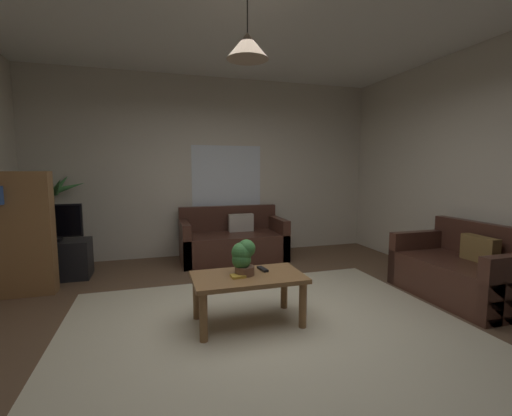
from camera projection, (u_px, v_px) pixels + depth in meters
floor at (265, 326)px, 3.15m from camera, size 5.54×5.60×0.02m
rug at (273, 335)px, 2.96m from camera, size 3.60×3.08×0.01m
wall_back at (212, 167)px, 5.68m from camera, size 5.66×0.06×2.89m
wall_right at (507, 167)px, 3.78m from camera, size 0.06×5.60×2.89m
window_pane at (227, 179)px, 5.74m from camera, size 1.16×0.01×1.12m
couch_under_window at (233, 242)px, 5.40m from camera, size 1.60×0.81×0.82m
couch_right_side at (462, 273)px, 3.80m from camera, size 0.81×1.35×0.82m
coffee_table at (248, 283)px, 3.15m from camera, size 1.01×0.58×0.46m
book_on_table_0 at (238, 276)px, 3.08m from camera, size 0.13×0.11×0.02m
remote_on_table_0 at (263, 269)px, 3.29m from camera, size 0.07×0.17×0.02m
potted_plant_on_table at (243, 256)px, 3.14m from camera, size 0.22×0.21×0.32m
tv_stand at (53, 260)px, 4.44m from camera, size 0.90×0.44×0.50m
tv at (50, 223)px, 4.36m from camera, size 0.76×0.16×0.48m
potted_palm_corner at (54, 224)px, 4.87m from camera, size 0.77×0.75×1.46m
bookshelf_corner at (17, 233)px, 3.81m from camera, size 0.70×0.31×1.40m
pendant_lamp at (247, 46)px, 2.91m from camera, size 0.36×0.36×0.54m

